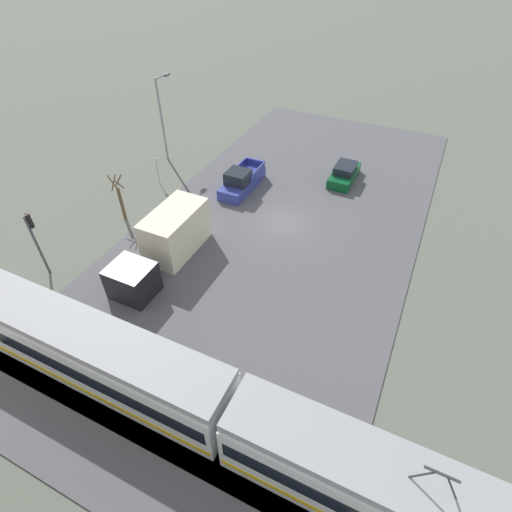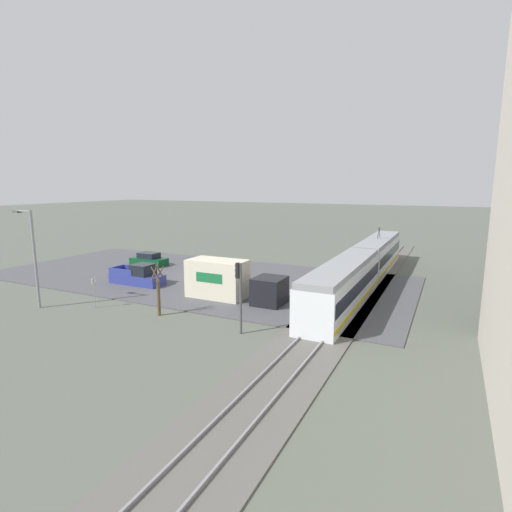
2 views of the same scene
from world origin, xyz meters
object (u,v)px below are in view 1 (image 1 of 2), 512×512
(pickup_truck, at_px, (242,181))
(no_parking_sign, at_px, (157,168))
(sedan_car_0, at_px, (344,174))
(traffic_light_pole, at_px, (34,236))
(street_lamp_near_crossing, at_px, (162,114))
(light_rail_tram, at_px, (230,417))
(box_truck, at_px, (166,242))
(street_tree, at_px, (121,199))

(pickup_truck, bearing_deg, no_parking_sign, 16.74)
(pickup_truck, distance_m, sedan_car_0, 8.97)
(traffic_light_pole, distance_m, street_lamp_near_crossing, 16.61)
(light_rail_tram, xyz_separation_m, box_truck, (9.52, -8.83, -0.23))
(pickup_truck, xyz_separation_m, no_parking_sign, (6.96, 2.09, 0.61))
(pickup_truck, relative_size, street_lamp_near_crossing, 0.71)
(sedan_car_0, relative_size, street_tree, 1.13)
(sedan_car_0, bearing_deg, traffic_light_pole, -125.87)
(light_rail_tram, height_order, pickup_truck, light_rail_tram)
(light_rail_tram, height_order, street_tree, light_rail_tram)
(street_lamp_near_crossing, relative_size, no_parking_sign, 3.19)
(light_rail_tram, distance_m, sedan_car_0, 24.09)
(light_rail_tram, bearing_deg, traffic_light_pole, -15.69)
(street_tree, height_order, no_parking_sign, street_tree)
(traffic_light_pole, height_order, street_tree, traffic_light_pole)
(light_rail_tram, height_order, box_truck, light_rail_tram)
(pickup_truck, relative_size, sedan_car_0, 1.23)
(pickup_truck, height_order, sedan_car_0, pickup_truck)
(light_rail_tram, bearing_deg, sedan_car_0, -85.87)
(traffic_light_pole, xyz_separation_m, street_tree, (-0.56, -6.85, -1.24))
(no_parking_sign, bearing_deg, light_rail_tram, 133.73)
(box_truck, relative_size, traffic_light_pole, 1.83)
(street_tree, height_order, street_lamp_near_crossing, street_lamp_near_crossing)
(box_truck, bearing_deg, traffic_light_pole, 34.56)
(sedan_car_0, height_order, street_lamp_near_crossing, street_lamp_near_crossing)
(street_lamp_near_crossing, bearing_deg, no_parking_sign, 113.91)
(sedan_car_0, xyz_separation_m, street_lamp_near_crossing, (16.15, 3.12, 3.64))
(sedan_car_0, distance_m, street_lamp_near_crossing, 16.85)
(pickup_truck, height_order, no_parking_sign, no_parking_sign)
(street_lamp_near_crossing, distance_m, no_parking_sign, 5.33)
(box_truck, xyz_separation_m, street_lamp_near_crossing, (8.36, -12.06, 2.82))
(light_rail_tram, relative_size, no_parking_sign, 13.09)
(pickup_truck, height_order, street_tree, street_tree)
(box_truck, distance_m, street_lamp_near_crossing, 14.94)
(sedan_car_0, xyz_separation_m, no_parking_sign, (14.34, 7.20, 0.73))
(sedan_car_0, height_order, street_tree, street_tree)
(box_truck, distance_m, no_parking_sign, 10.32)
(light_rail_tram, xyz_separation_m, sedan_car_0, (1.73, -24.00, -1.05))
(pickup_truck, bearing_deg, street_lamp_near_crossing, -12.76)
(box_truck, xyz_separation_m, street_tree, (5.79, -2.48, 0.22))
(pickup_truck, distance_m, traffic_light_pole, 16.09)
(box_truck, height_order, pickup_truck, box_truck)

